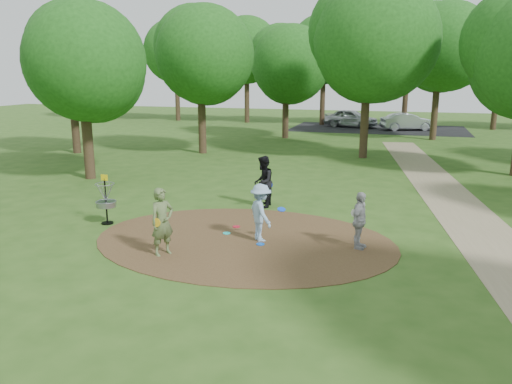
# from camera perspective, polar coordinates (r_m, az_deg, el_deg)

# --- Properties ---
(ground) EXTENTS (100.00, 100.00, 0.00)m
(ground) POSITION_cam_1_polar(r_m,az_deg,el_deg) (13.87, -1.42, -5.53)
(ground) COLOR #2D5119
(ground) RESTS_ON ground
(dirt_clearing) EXTENTS (8.40, 8.40, 0.02)m
(dirt_clearing) POSITION_cam_1_polar(r_m,az_deg,el_deg) (13.87, -1.42, -5.50)
(dirt_clearing) COLOR #47301C
(dirt_clearing) RESTS_ON ground
(footpath) EXTENTS (7.55, 39.89, 0.01)m
(footpath) POSITION_cam_1_polar(r_m,az_deg,el_deg) (15.36, 24.97, -4.91)
(footpath) COLOR #8C7A5B
(footpath) RESTS_ON ground
(parking_lot) EXTENTS (14.00, 8.00, 0.01)m
(parking_lot) POSITION_cam_1_polar(r_m,az_deg,el_deg) (42.76, 13.77, 7.04)
(parking_lot) COLOR black
(parking_lot) RESTS_ON ground
(player_observer_with_disc) EXTENTS (0.69, 0.76, 1.75)m
(player_observer_with_disc) POSITION_cam_1_polar(r_m,az_deg,el_deg) (12.75, -10.66, -3.38)
(player_observer_with_disc) COLOR #596B3E
(player_observer_with_disc) RESTS_ON ground
(player_throwing_with_disc) EXTENTS (1.28, 1.18, 1.60)m
(player_throwing_with_disc) POSITION_cam_1_polar(r_m,az_deg,el_deg) (13.60, 0.55, -2.38)
(player_throwing_with_disc) COLOR #8EB1D4
(player_throwing_with_disc) RESTS_ON ground
(player_walking_with_disc) EXTENTS (0.73, 0.91, 1.78)m
(player_walking_with_disc) POSITION_cam_1_polar(r_m,az_deg,el_deg) (17.01, 0.82, 1.17)
(player_walking_with_disc) COLOR black
(player_walking_with_disc) RESTS_ON ground
(player_waiting_with_disc) EXTENTS (0.56, 0.96, 1.53)m
(player_waiting_with_disc) POSITION_cam_1_polar(r_m,az_deg,el_deg) (13.27, 11.75, -3.24)
(player_waiting_with_disc) COLOR #9B9B9E
(player_waiting_with_disc) RESTS_ON ground
(disc_ground_cyan) EXTENTS (0.22, 0.22, 0.02)m
(disc_ground_cyan) POSITION_cam_1_polar(r_m,az_deg,el_deg) (14.40, -3.37, -4.72)
(disc_ground_cyan) COLOR #1AD4CF
(disc_ground_cyan) RESTS_ON dirt_clearing
(disc_ground_blue) EXTENTS (0.22, 0.22, 0.02)m
(disc_ground_blue) POSITION_cam_1_polar(r_m,az_deg,el_deg) (13.48, 0.51, -5.97)
(disc_ground_blue) COLOR blue
(disc_ground_blue) RESTS_ON dirt_clearing
(disc_ground_red) EXTENTS (0.22, 0.22, 0.02)m
(disc_ground_red) POSITION_cam_1_polar(r_m,az_deg,el_deg) (14.98, -2.26, -3.97)
(disc_ground_red) COLOR red
(disc_ground_red) RESTS_ON dirt_clearing
(car_left) EXTENTS (4.76, 2.74, 1.52)m
(car_left) POSITION_cam_1_polar(r_m,az_deg,el_deg) (43.43, 10.81, 8.29)
(car_left) COLOR #A1A5A8
(car_left) RESTS_ON ground
(car_right) EXTENTS (4.42, 2.75, 1.37)m
(car_right) POSITION_cam_1_polar(r_m,az_deg,el_deg) (42.17, 16.94, 7.70)
(car_right) COLOR #B7B9C0
(car_right) RESTS_ON ground
(disc_golf_basket) EXTENTS (0.63, 0.63, 1.54)m
(disc_golf_basket) POSITION_cam_1_polar(r_m,az_deg,el_deg) (15.80, -16.81, -0.44)
(disc_golf_basket) COLOR black
(disc_golf_basket) RESTS_ON ground
(tree_ring) EXTENTS (37.58, 45.76, 9.14)m
(tree_ring) POSITION_cam_1_polar(r_m,az_deg,el_deg) (21.16, 13.25, 15.13)
(tree_ring) COLOR #332316
(tree_ring) RESTS_ON ground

